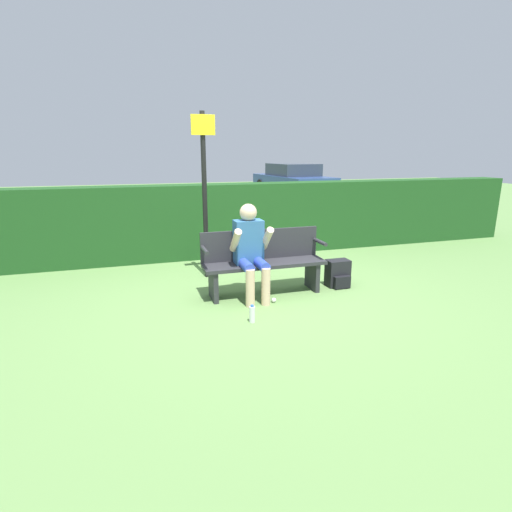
{
  "coord_description": "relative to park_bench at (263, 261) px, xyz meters",
  "views": [
    {
      "loc": [
        -1.59,
        -4.73,
        1.82
      ],
      "look_at": [
        -0.15,
        -0.1,
        0.55
      ],
      "focal_mm": 28.0,
      "sensor_mm": 36.0,
      "label": 1
    }
  ],
  "objects": [
    {
      "name": "parked_car",
      "position": [
        5.09,
        11.38,
        0.21
      ],
      "size": [
        2.31,
        4.58,
        1.34
      ],
      "rotation": [
        0.0,
        0.0,
        1.67
      ],
      "color": "#2D4784",
      "rests_on": "ground"
    },
    {
      "name": "hedge_back",
      "position": [
        0.0,
        2.14,
        0.2
      ],
      "size": [
        12.0,
        0.5,
        1.28
      ],
      "color": "#1E4C1E",
      "rests_on": "ground"
    },
    {
      "name": "water_bottle",
      "position": [
        -0.42,
        -0.88,
        -0.34
      ],
      "size": [
        0.06,
        0.06,
        0.2
      ],
      "color": "white",
      "rests_on": "ground"
    },
    {
      "name": "ground_plane",
      "position": [
        0.0,
        -0.06,
        -0.44
      ],
      "size": [
        40.0,
        40.0,
        0.0
      ],
      "primitive_type": "plane",
      "color": "#668E4C"
    },
    {
      "name": "litter_crumple",
      "position": [
        0.01,
        -0.39,
        -0.41
      ],
      "size": [
        0.06,
        0.06,
        0.06
      ],
      "color": "silver",
      "rests_on": "ground"
    },
    {
      "name": "park_bench",
      "position": [
        0.0,
        0.0,
        0.0
      ],
      "size": [
        1.61,
        0.4,
        0.84
      ],
      "color": "#2D2D33",
      "rests_on": "ground"
    },
    {
      "name": "backpack",
      "position": [
        1.08,
        -0.06,
        -0.26
      ],
      "size": [
        0.31,
        0.27,
        0.37
      ],
      "color": "black",
      "rests_on": "ground"
    },
    {
      "name": "person_seated",
      "position": [
        -0.21,
        -0.12,
        0.22
      ],
      "size": [
        0.5,
        0.58,
        1.2
      ],
      "color": "#336699",
      "rests_on": "ground"
    },
    {
      "name": "signpost",
      "position": [
        -0.59,
        0.91,
        0.9
      ],
      "size": [
        0.33,
        0.09,
        2.37
      ],
      "color": "black",
      "rests_on": "ground"
    }
  ]
}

